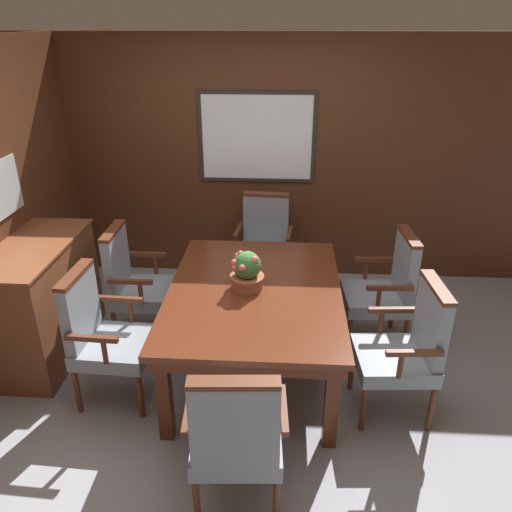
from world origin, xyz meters
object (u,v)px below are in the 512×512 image
Objects in this scene: chair_head_near at (236,434)px; sideboard_cabinet at (43,301)px; chair_right_far at (386,287)px; potted_plant at (247,271)px; chair_head_far at (264,242)px; chair_left_far at (135,281)px; chair_right_near at (407,346)px; chair_left_near at (102,332)px; dining_table at (255,299)px.

chair_head_near is 0.85× the size of sideboard_cabinet.
chair_right_far reaches higher than sideboard_cabinet.
potted_plant is at bearing -72.79° from chair_right_far.
chair_head_far is 1.37m from chair_left_far.
chair_head_far is (-1.06, 1.68, 0.00)m from chair_right_near.
chair_head_far is at bearing -30.24° from chair_left_near.
chair_head_far is 0.85× the size of sideboard_cabinet.
dining_table is 1.15m from chair_right_far.
sideboard_cabinet is at bearing 56.64° from chair_left_near.
chair_left_far is (-2.11, -0.03, 0.00)m from chair_right_far.
sideboard_cabinet is at bearing -42.60° from chair_head_near.
chair_right_near is at bearing -3.20° from chair_right_far.
chair_head_near is 2.20m from sideboard_cabinet.
chair_head_far is at bearing -131.94° from chair_right_far.
chair_left_near is at bearing -94.88° from chair_right_near.
chair_head_near and chair_right_far have the same top height.
potted_plant is at bearing -91.84° from chair_head_near.
chair_right_near is 0.85× the size of sideboard_cabinet.
chair_left_near reaches higher than sideboard_cabinet.
chair_right_near is 2.84m from sideboard_cabinet.
chair_right_near is 1.39m from chair_head_near.
potted_plant reaches higher than sideboard_cabinet.
chair_left_far is 3.43× the size of potted_plant.
chair_head_near is 1.96m from chair_left_far.
potted_plant is (-0.06, 0.01, 0.23)m from dining_table.
chair_right_near and chair_head_far have the same top height.
potted_plant is at bearing -114.18° from chair_right_near.
chair_head_near is 1.00× the size of chair_left_near.
dining_table is 1.13m from chair_left_near.
chair_left_near is at bearing -117.78° from chair_head_far.
chair_left_near is (-1.06, -0.37, -0.09)m from dining_table.
chair_head_far and chair_left_far have the same top height.
chair_left_near is 0.83m from sideboard_cabinet.
sideboard_cabinet is at bearing 176.39° from potted_plant.
potted_plant is (-1.13, 0.41, 0.32)m from chair_right_near.
chair_head_far is 1.35m from chair_right_far.
chair_left_far is at bearing -114.96° from chair_right_near.
chair_left_near is at bearing -44.28° from chair_head_near.
chair_left_far and chair_left_near have the same top height.
chair_head_far is (0.03, 2.54, 0.00)m from chair_head_near.
dining_table is 5.97× the size of potted_plant.
chair_head_near is (-1.08, -0.86, 0.00)m from chair_right_near.
sideboard_cabinet is at bearing 176.20° from dining_table.
chair_left_far is 0.85× the size of sideboard_cabinet.
chair_head_near is 1.00× the size of chair_head_far.
chair_right_near and chair_head_near have the same top height.
chair_right_near is at bearing -145.21° from chair_head_near.
chair_right_far is at bearing -33.52° from chair_head_far.
potted_plant is (-1.13, -0.42, 0.32)m from chair_right_far.
potted_plant is 1.71m from sideboard_cabinet.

